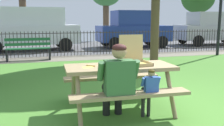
% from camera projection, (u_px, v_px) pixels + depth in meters
% --- Properties ---
extents(ground, '(28.00, 10.88, 0.02)m').
position_uv_depth(ground, '(133.00, 87.00, 5.90)').
color(ground, '#4B8531').
extents(cobblestone_walkway, '(28.00, 1.40, 0.01)m').
position_uv_depth(cobblestone_walkway, '(92.00, 57.00, 10.40)').
color(cobblestone_walkway, gray).
extents(street_asphalt, '(28.00, 6.66, 0.01)m').
position_uv_depth(street_asphalt, '(78.00, 47.00, 14.23)').
color(street_asphalt, '#515154').
extents(picnic_table_foreground, '(1.84, 1.53, 0.79)m').
position_uv_depth(picnic_table_foreground, '(120.00, 76.00, 4.30)').
color(picnic_table_foreground, '#9C845C').
rests_on(picnic_table_foreground, ground).
extents(pizza_box_open, '(0.46, 0.48, 0.50)m').
position_uv_depth(pizza_box_open, '(135.00, 59.00, 4.36)').
color(pizza_box_open, tan).
rests_on(pizza_box_open, picnic_table_foreground).
extents(pizza_slice_on_table, '(0.26, 0.27, 0.02)m').
position_uv_depth(pizza_slice_on_table, '(89.00, 67.00, 4.13)').
color(pizza_slice_on_table, '#F5D65A').
rests_on(pizza_slice_on_table, picnic_table_foreground).
extents(adult_at_table, '(0.62, 0.60, 1.19)m').
position_uv_depth(adult_at_table, '(118.00, 79.00, 3.76)').
color(adult_at_table, black).
rests_on(adult_at_table, ground).
extents(child_at_table, '(0.30, 0.29, 0.80)m').
position_uv_depth(child_at_table, '(149.00, 89.00, 3.88)').
color(child_at_table, '#272727').
rests_on(child_at_table, ground).
extents(iron_fence_streetside, '(18.60, 0.03, 1.04)m').
position_uv_depth(iron_fence_streetside, '(89.00, 43.00, 10.98)').
color(iron_fence_streetside, '#2D2823').
rests_on(iron_fence_streetside, ground).
extents(park_bench_center, '(1.61, 0.51, 0.85)m').
position_uv_depth(park_bench_center, '(28.00, 49.00, 9.55)').
color(park_bench_center, '#205A34').
rests_on(park_bench_center, ground).
extents(parked_car_center, '(4.69, 2.14, 2.08)m').
position_uv_depth(parked_car_center, '(30.00, 28.00, 12.55)').
color(parked_car_center, white).
rests_on(parked_car_center, ground).
extents(parked_car_right, '(3.92, 1.88, 1.98)m').
position_uv_depth(parked_car_right, '(133.00, 29.00, 13.99)').
color(parked_car_right, navy).
rests_on(parked_car_right, ground).
extents(parked_car_far_right, '(4.50, 2.12, 1.94)m').
position_uv_depth(parked_car_far_right, '(213.00, 28.00, 15.35)').
color(parked_car_far_right, '#B8B8B8').
rests_on(parked_car_far_right, ground).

